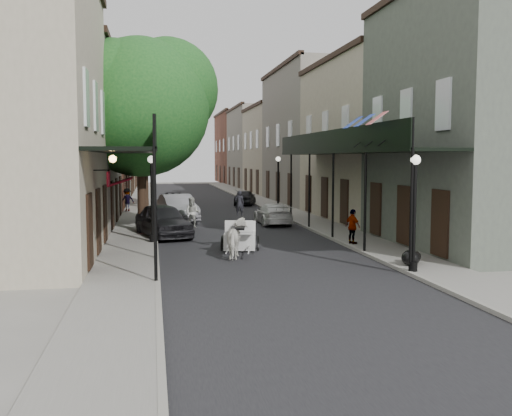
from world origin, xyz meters
name	(u,v)px	position (x,y,z in m)	size (l,w,h in m)	color
ground	(274,267)	(0.00, 0.00, 0.00)	(140.00, 140.00, 0.00)	gray
road	(213,213)	(0.00, 20.00, 0.01)	(8.00, 90.00, 0.01)	black
sidewalk_left	(139,213)	(-5.00, 20.00, 0.06)	(2.20, 90.00, 0.12)	gray
sidewalk_right	(284,211)	(5.00, 20.00, 0.06)	(2.20, 90.00, 0.12)	gray
building_row_left	(96,140)	(-8.60, 30.00, 5.25)	(5.00, 80.00, 10.50)	#B6AB91
building_row_right	(299,141)	(8.60, 30.00, 5.25)	(5.00, 80.00, 10.50)	gray
gallery_left	(135,151)	(-4.79, 6.98, 4.05)	(2.20, 18.05, 4.88)	black
gallery_right	(343,151)	(4.79, 6.98, 4.05)	(2.20, 18.05, 4.88)	black
tree_near	(149,102)	(-4.20, 10.18, 6.49)	(7.31, 6.80, 9.63)	#382619
tree_far	(149,129)	(-4.25, 24.18, 5.84)	(6.45, 6.00, 8.61)	#382619
lamppost_right_near	(414,211)	(4.10, -2.00, 2.05)	(0.32, 0.32, 3.71)	black
lamppost_left	(152,197)	(-4.10, 6.00, 2.05)	(0.32, 0.32, 3.71)	black
lamppost_right_far	(278,184)	(4.10, 18.00, 2.05)	(0.32, 0.32, 3.71)	black
horse	(238,238)	(-0.95, 2.06, 0.74)	(0.80, 1.75, 1.48)	silver
carriage	(240,225)	(-0.52, 4.32, 0.96)	(1.74, 2.37, 2.47)	black
pedestrian_walking	(192,213)	(-2.00, 11.58, 0.82)	(0.80, 0.62, 1.65)	#B9B9AF
pedestrian_sidewalk_left	(127,200)	(-5.80, 20.78, 0.90)	(1.01, 0.58, 1.56)	gray
pedestrian_sidewalk_right	(353,227)	(4.20, 3.90, 0.85)	(0.86, 0.36, 1.47)	gray
car_left_near	(163,220)	(-3.60, 8.31, 0.79)	(1.87, 4.64, 1.58)	black
car_left_mid	(178,208)	(-2.65, 14.88, 0.79)	(1.68, 4.81, 1.59)	gray
car_left_far	(173,200)	(-2.60, 24.00, 0.61)	(2.01, 4.36, 1.21)	black
car_right_near	(273,214)	(2.60, 12.51, 0.60)	(1.68, 4.12, 1.20)	silver
car_right_far	(245,197)	(3.13, 25.78, 0.62)	(1.46, 3.62, 1.23)	black
trash_bags	(412,257)	(4.56, -0.94, 0.37)	(0.88, 1.03, 0.53)	black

